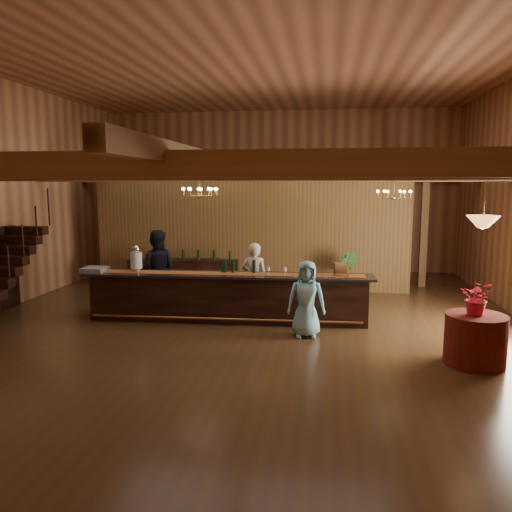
# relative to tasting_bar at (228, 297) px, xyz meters

# --- Properties ---
(floor) EXTENTS (14.00, 14.00, 0.00)m
(floor) POSITION_rel_tasting_bar_xyz_m (0.42, -0.02, -0.54)
(floor) COLOR #412A18
(floor) RESTS_ON ground
(ceiling) EXTENTS (14.00, 14.00, 0.00)m
(ceiling) POSITION_rel_tasting_bar_xyz_m (0.42, -0.02, 4.96)
(ceiling) COLOR #B16F49
(ceiling) RESTS_ON wall_back
(wall_back) EXTENTS (12.00, 0.10, 5.50)m
(wall_back) POSITION_rel_tasting_bar_xyz_m (0.42, 6.98, 2.21)
(wall_back) COLOR #B47648
(wall_back) RESTS_ON floor
(wall_front) EXTENTS (12.00, 0.10, 5.50)m
(wall_front) POSITION_rel_tasting_bar_xyz_m (0.42, -7.02, 2.21)
(wall_front) COLOR #B47648
(wall_front) RESTS_ON floor
(beam_grid) EXTENTS (11.90, 13.90, 0.39)m
(beam_grid) POSITION_rel_tasting_bar_xyz_m (0.42, 0.49, 2.70)
(beam_grid) COLOR brown
(beam_grid) RESTS_ON wall_left
(support_posts) EXTENTS (9.20, 10.20, 3.20)m
(support_posts) POSITION_rel_tasting_bar_xyz_m (0.42, -0.52, 1.06)
(support_posts) COLOR brown
(support_posts) RESTS_ON floor
(partition_wall) EXTENTS (9.00, 0.18, 3.10)m
(partition_wall) POSITION_rel_tasting_bar_xyz_m (-0.08, 3.48, 1.01)
(partition_wall) COLOR brown
(partition_wall) RESTS_ON floor
(backroom_boxes) EXTENTS (4.10, 0.60, 1.10)m
(backroom_boxes) POSITION_rel_tasting_bar_xyz_m (0.13, 5.48, -0.01)
(backroom_boxes) COLOR black
(backroom_boxes) RESTS_ON floor
(tasting_bar) EXTENTS (6.37, 1.05, 1.07)m
(tasting_bar) POSITION_rel_tasting_bar_xyz_m (0.00, 0.00, 0.00)
(tasting_bar) COLOR black
(tasting_bar) RESTS_ON floor
(beverage_dispenser) EXTENTS (0.26, 0.26, 0.60)m
(beverage_dispenser) POSITION_rel_tasting_bar_xyz_m (-2.07, -0.03, 0.81)
(beverage_dispenser) COLOR silver
(beverage_dispenser) RESTS_ON tasting_bar
(glass_rack_tray) EXTENTS (0.50, 0.50, 0.10)m
(glass_rack_tray) POSITION_rel_tasting_bar_xyz_m (-3.00, -0.16, 0.57)
(glass_rack_tray) COLOR gray
(glass_rack_tray) RESTS_ON tasting_bar
(raffle_drum) EXTENTS (0.34, 0.24, 0.30)m
(raffle_drum) POSITION_rel_tasting_bar_xyz_m (2.45, 0.04, 0.70)
(raffle_drum) COLOR brown
(raffle_drum) RESTS_ON tasting_bar
(bar_bottle_0) EXTENTS (0.07, 0.07, 0.30)m
(bar_bottle_0) POSITION_rel_tasting_bar_xyz_m (-0.13, 0.12, 0.67)
(bar_bottle_0) COLOR black
(bar_bottle_0) RESTS_ON tasting_bar
(bar_bottle_1) EXTENTS (0.07, 0.07, 0.30)m
(bar_bottle_1) POSITION_rel_tasting_bar_xyz_m (-0.08, 0.12, 0.67)
(bar_bottle_1) COLOR black
(bar_bottle_1) RESTS_ON tasting_bar
(bar_bottle_2) EXTENTS (0.07, 0.07, 0.30)m
(bar_bottle_2) POSITION_rel_tasting_bar_xyz_m (0.10, 0.13, 0.67)
(bar_bottle_2) COLOR black
(bar_bottle_2) RESTS_ON tasting_bar
(bar_bottle_3) EXTENTS (0.07, 0.07, 0.30)m
(bar_bottle_3) POSITION_rel_tasting_bar_xyz_m (0.56, 0.14, 0.67)
(bar_bottle_3) COLOR black
(bar_bottle_3) RESTS_ON tasting_bar
(backbar_shelf) EXTENTS (3.14, 0.81, 0.87)m
(backbar_shelf) POSITION_rel_tasting_bar_xyz_m (-1.91, 3.08, -0.10)
(backbar_shelf) COLOR black
(backbar_shelf) RESTS_ON floor
(round_table) EXTENTS (0.99, 0.99, 0.86)m
(round_table) POSITION_rel_tasting_bar_xyz_m (4.63, -2.06, -0.11)
(round_table) COLOR #52130C
(round_table) RESTS_ON floor
(chandelier_left) EXTENTS (0.80, 0.80, 0.52)m
(chandelier_left) POSITION_rel_tasting_bar_xyz_m (-0.69, 0.36, 2.30)
(chandelier_left) COLOR #B4773A
(chandelier_left) RESTS_ON beam_grid
(chandelier_right) EXTENTS (0.80, 0.80, 0.58)m
(chandelier_right) POSITION_rel_tasting_bar_xyz_m (3.71, 1.87, 2.23)
(chandelier_right) COLOR #B4773A
(chandelier_right) RESTS_ON beam_grid
(pendant_lamp) EXTENTS (0.52, 0.52, 0.90)m
(pendant_lamp) POSITION_rel_tasting_bar_xyz_m (4.63, -2.06, 1.87)
(pendant_lamp) COLOR #B4773A
(pendant_lamp) RESTS_ON beam_grid
(bartender) EXTENTS (0.65, 0.47, 1.68)m
(bartender) POSITION_rel_tasting_bar_xyz_m (0.50, 0.64, 0.30)
(bartender) COLOR silver
(bartender) RESTS_ON floor
(staff_second) EXTENTS (1.02, 0.84, 1.92)m
(staff_second) POSITION_rel_tasting_bar_xyz_m (-1.91, 0.86, 0.42)
(staff_second) COLOR black
(staff_second) RESTS_ON floor
(guest) EXTENTS (0.78, 0.54, 1.52)m
(guest) POSITION_rel_tasting_bar_xyz_m (1.76, -0.90, 0.22)
(guest) COLOR #7DBED0
(guest) RESTS_ON floor
(floor_plant) EXTENTS (0.70, 0.57, 1.23)m
(floor_plant) POSITION_rel_tasting_bar_xyz_m (2.62, 2.88, 0.08)
(floor_plant) COLOR #285222
(floor_plant) RESTS_ON floor
(table_flowers) EXTENTS (0.65, 0.61, 0.58)m
(table_flowers) POSITION_rel_tasting_bar_xyz_m (4.61, -2.09, 0.61)
(table_flowers) COLOR red
(table_flowers) RESTS_ON round_table
(table_vase) EXTENTS (0.19, 0.19, 0.29)m
(table_vase) POSITION_rel_tasting_bar_xyz_m (4.60, -2.05, 0.46)
(table_vase) COLOR #B4773A
(table_vase) RESTS_ON round_table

